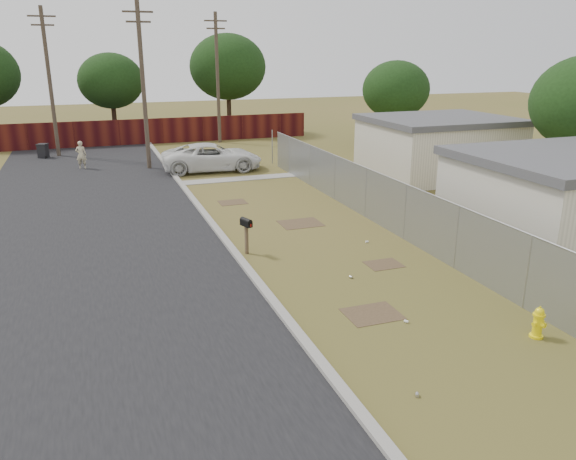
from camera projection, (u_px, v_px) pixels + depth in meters
name	position (u px, v px, depth m)	size (l,w,h in m)	color
ground	(324.00, 249.00, 19.12)	(120.00, 120.00, 0.00)	brown
street	(106.00, 207.00, 24.15)	(15.10, 60.00, 0.12)	black
chainlink_fence	(391.00, 210.00, 20.80)	(0.10, 27.06, 2.02)	#92949A
privacy_fence	(105.00, 133.00, 39.31)	(30.00, 0.12, 1.80)	#4C1710
utility_poles	(141.00, 80.00, 35.02)	(12.60, 8.24, 9.00)	#4E4134
houses	(500.00, 167.00, 24.57)	(9.30, 17.24, 3.10)	silver
horizon_trees	(203.00, 78.00, 39.08)	(33.32, 31.94, 7.78)	#332217
fire_hydrant	(538.00, 323.00, 13.11)	(0.38, 0.38, 0.79)	#FEE80D
mailbox	(246.00, 226.00, 18.37)	(0.33, 0.53, 1.23)	brown
pickup_truck	(212.00, 157.00, 31.32)	(2.54, 5.51, 1.53)	silver
pedestrian	(81.00, 155.00, 31.82)	(0.58, 0.38, 1.59)	#C3B68F
trash_bin	(43.00, 151.00, 35.13)	(0.76, 0.82, 0.89)	black
scattered_litter	(380.00, 297.00, 15.30)	(3.45, 8.67, 0.07)	silver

